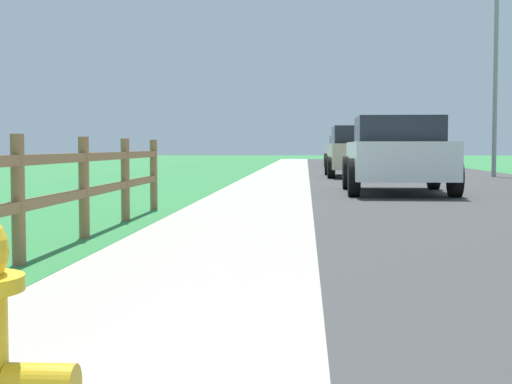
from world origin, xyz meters
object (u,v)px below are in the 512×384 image
(street_lamp, at_px, (499,49))
(parked_car_beige, at_px, (359,151))
(parked_suv_white, at_px, (397,154))
(parked_car_silver, at_px, (348,152))
(parked_car_red, at_px, (348,151))

(street_lamp, bearing_deg, parked_car_beige, -177.22)
(parked_suv_white, bearing_deg, parked_car_beige, 91.34)
(parked_suv_white, xyz_separation_m, parked_car_beige, (-0.20, 8.66, 0.01))
(parked_car_silver, xyz_separation_m, parked_car_red, (0.41, 7.69, -0.01))
(parked_car_red, bearing_deg, parked_suv_white, -90.83)
(parked_car_red, bearing_deg, parked_car_silver, -93.06)
(parked_car_red, relative_size, street_lamp, 0.66)
(parked_car_beige, bearing_deg, street_lamp, 2.78)
(parked_suv_white, distance_m, street_lamp, 10.32)
(parked_suv_white, height_order, parked_car_silver, parked_suv_white)
(parked_car_silver, xyz_separation_m, street_lamp, (4.20, -9.77, 3.30))
(parked_suv_white, xyz_separation_m, parked_car_silver, (-0.03, 18.64, -0.07))
(parked_car_red, distance_m, street_lamp, 18.17)
(parked_car_silver, bearing_deg, street_lamp, -66.75)
(parked_suv_white, xyz_separation_m, street_lamp, (4.17, 8.87, 3.23))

